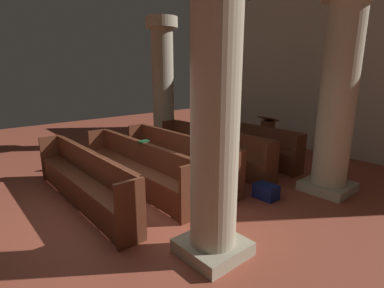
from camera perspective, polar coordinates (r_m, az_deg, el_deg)
ground_plane at (r=5.34m, az=-11.86°, el=-12.12°), size 19.20×19.20×0.00m
back_wall at (r=9.34m, az=22.81°, el=12.54°), size 10.00×0.16×4.50m
pew_row_0 at (r=7.99m, az=9.27°, el=0.71°), size 3.49×0.46×0.94m
pew_row_1 at (r=7.23m, az=3.86°, el=-0.55°), size 3.49×0.46×0.94m
pew_row_2 at (r=6.56m, az=-2.75°, el=-2.08°), size 3.49×0.47×0.94m
pew_row_3 at (r=6.00m, az=-10.73°, el=-3.88°), size 3.49×0.46×0.94m
pew_row_4 at (r=5.58m, az=-20.17°, el=-5.90°), size 3.49×0.46×0.94m
pillar_aisle_side at (r=6.13m, az=26.30°, el=9.25°), size 0.93×0.93×3.79m
pillar_far_side at (r=9.16m, az=-5.59°, el=11.76°), size 0.93×0.93×3.79m
pillar_aisle_rear at (r=3.45m, az=4.49°, el=7.95°), size 0.85×0.85×3.79m
lectern at (r=8.61m, az=14.19°, el=1.07°), size 0.48×0.45×1.08m
hymn_book at (r=5.95m, az=-9.27°, el=0.52°), size 0.13×0.20×0.03m
kneeler_box_navy at (r=5.75m, az=13.98°, el=-8.81°), size 0.42×0.30×0.27m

